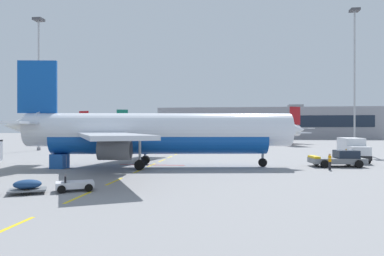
{
  "coord_description": "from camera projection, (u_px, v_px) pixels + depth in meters",
  "views": [
    {
      "loc": [
        28.33,
        -19.72,
        4.58
      ],
      "look_at": [
        21.91,
        29.84,
        4.48
      ],
      "focal_mm": 32.9,
      "sensor_mm": 36.0,
      "label": 1
    }
  ],
  "objects": [
    {
      "name": "airliner_far_center",
      "position": [
        112.0,
        133.0,
        94.91
      ],
      "size": [
        25.64,
        24.75,
        9.2
      ],
      "color": "silver",
      "rests_on": "ground"
    },
    {
      "name": "airliner_mid_left",
      "position": [
        263.0,
        132.0,
        94.93
      ],
      "size": [
        27.31,
        25.44,
        10.46
      ],
      "color": "white",
      "rests_on": "ground"
    },
    {
      "name": "pushback_tug",
      "position": [
        339.0,
        159.0,
        40.98
      ],
      "size": [
        6.28,
        3.72,
        2.08
      ],
      "color": "slate",
      "rests_on": "ground"
    },
    {
      "name": "airliner_foreground",
      "position": [
        155.0,
        133.0,
        40.46
      ],
      "size": [
        34.78,
        34.23,
        12.2
      ],
      "color": "silver",
      "rests_on": "ground"
    },
    {
      "name": "apron_light_mast_near",
      "position": [
        39.0,
        69.0,
        69.68
      ],
      "size": [
        1.8,
        1.8,
        26.22
      ],
      "color": "slate",
      "rests_on": "ground"
    },
    {
      "name": "ground_crew_worker",
      "position": [
        330.0,
        160.0,
        37.77
      ],
      "size": [
        0.32,
        0.7,
        1.77
      ],
      "color": "#232328",
      "rests_on": "ground"
    },
    {
      "name": "terminal_satellite",
      "position": [
        264.0,
        123.0,
        150.56
      ],
      "size": [
        87.13,
        26.77,
        14.16
      ],
      "color": "gray",
      "rests_on": "ground"
    },
    {
      "name": "ground",
      "position": [
        309.0,
        155.0,
        57.74
      ],
      "size": [
        400.0,
        400.0,
        0.0
      ],
      "primitive_type": "plane",
      "color": "gray"
    },
    {
      "name": "baggage_train",
      "position": [
        28.0,
        186.0,
        24.19
      ],
      "size": [
        8.27,
        5.35,
        1.14
      ],
      "color": "silver",
      "rests_on": "ground"
    },
    {
      "name": "airliner_far_right",
      "position": [
        87.0,
        130.0,
        121.97
      ],
      "size": [
        30.29,
        29.32,
        10.85
      ],
      "color": "silver",
      "rests_on": "ground"
    },
    {
      "name": "apron_light_mast_far",
      "position": [
        355.0,
        64.0,
        71.03
      ],
      "size": [
        1.8,
        1.8,
        28.55
      ],
      "color": "slate",
      "rests_on": "ground"
    },
    {
      "name": "ground_power_truck",
      "position": [
        353.0,
        149.0,
        46.96
      ],
      "size": [
        2.73,
        7.02,
        3.14
      ],
      "color": "black",
      "rests_on": "ground"
    },
    {
      "name": "uld_cargo_container",
      "position": [
        60.0,
        161.0,
        39.22
      ],
      "size": [
        1.66,
        1.62,
        1.6
      ],
      "color": "#194C9E",
      "rests_on": "ground"
    },
    {
      "name": "apron_paint_markings",
      "position": [
        174.0,
        155.0,
        57.45
      ],
      "size": [
        8.0,
        94.54,
        0.01
      ],
      "color": "yellow",
      "rests_on": "ground"
    }
  ]
}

